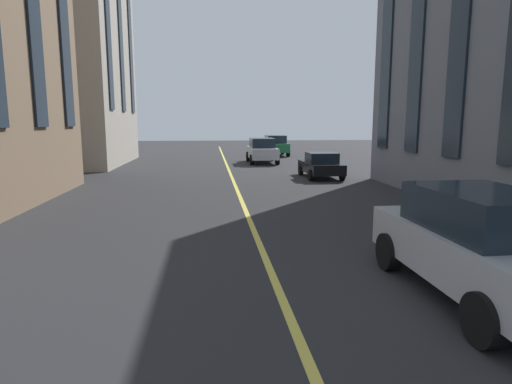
% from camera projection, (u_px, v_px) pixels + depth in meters
% --- Properties ---
extents(lane_centre_line, '(80.00, 0.16, 0.01)m').
position_uv_depth(lane_centre_line, '(243.00, 203.00, 16.06)').
color(lane_centre_line, '#D8C64C').
rests_on(lane_centre_line, ground_plane).
extents(car_black_oncoming, '(3.90, 1.89, 1.40)m').
position_uv_depth(car_black_oncoming, '(321.00, 165.00, 23.62)').
color(car_black_oncoming, black).
rests_on(car_black_oncoming, ground_plane).
extents(car_silver_parked_b, '(4.70, 2.14, 1.88)m').
position_uv_depth(car_silver_parked_b, '(481.00, 243.00, 7.24)').
color(car_silver_parked_b, '#B7BABF').
rests_on(car_silver_parked_b, ground_plane).
extents(car_silver_trailing, '(4.70, 2.14, 1.88)m').
position_uv_depth(car_silver_trailing, '(262.00, 150.00, 32.44)').
color(car_silver_trailing, '#B7BABF').
rests_on(car_silver_trailing, ground_plane).
extents(car_green_parked_a, '(4.70, 2.14, 1.88)m').
position_uv_depth(car_green_parked_a, '(275.00, 145.00, 39.94)').
color(car_green_parked_a, '#1E6038').
rests_on(car_green_parked_a, ground_plane).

